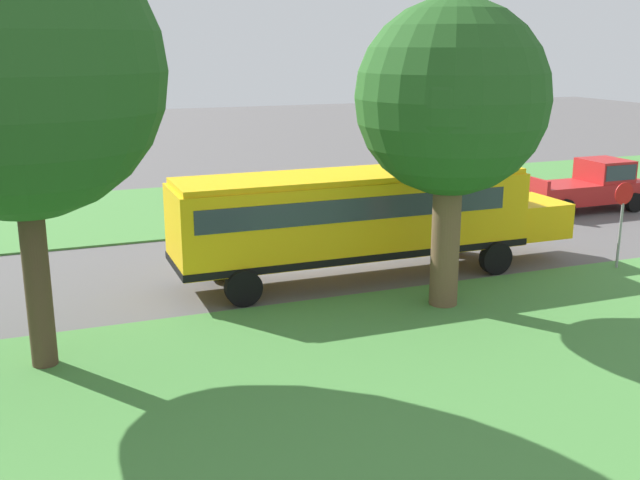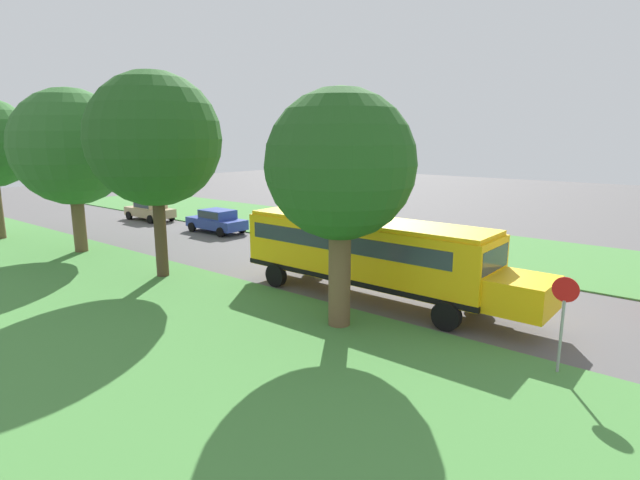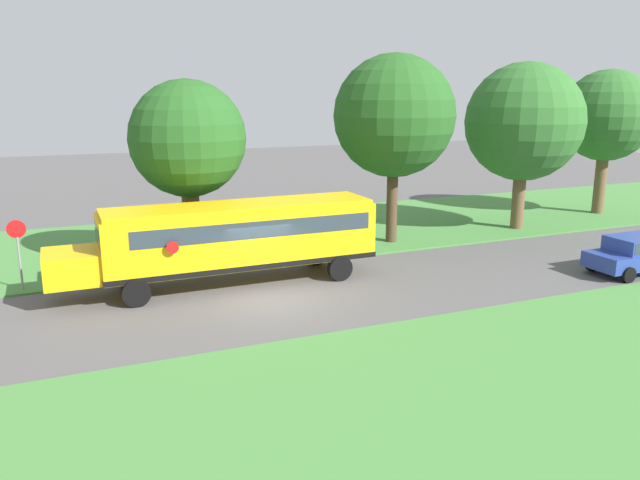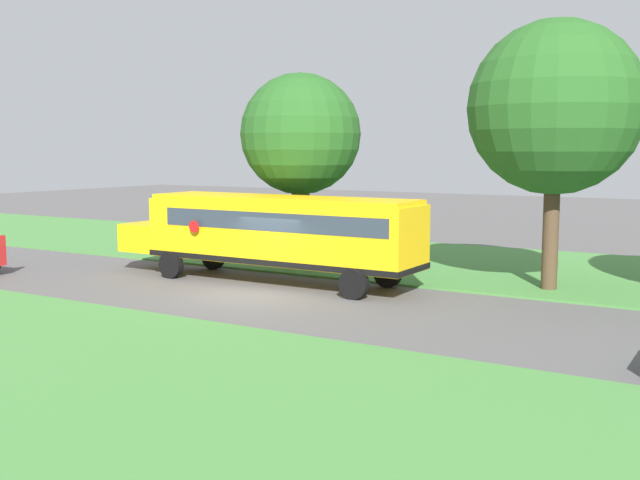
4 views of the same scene
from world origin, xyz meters
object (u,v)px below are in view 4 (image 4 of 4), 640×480
at_px(oak_tree_roadside_mid, 551,108).
at_px(school_bus, 275,230).
at_px(oak_tree_beside_bus, 305,136).
at_px(stop_sign, 161,220).

bearing_deg(oak_tree_roadside_mid, school_bus, -68.12).
height_order(oak_tree_beside_bus, oak_tree_roadside_mid, oak_tree_roadside_mid).
height_order(school_bus, oak_tree_roadside_mid, oak_tree_roadside_mid).
bearing_deg(oak_tree_roadside_mid, oak_tree_beside_bus, -88.90).
relative_size(school_bus, stop_sign, 4.53).
bearing_deg(oak_tree_beside_bus, stop_sign, -80.70).
xyz_separation_m(school_bus, stop_sign, (-2.26, -7.65, -0.19)).
relative_size(oak_tree_beside_bus, stop_sign, 2.88).
distance_m(school_bus, oak_tree_roadside_mid, 10.48).
distance_m(oak_tree_roadside_mid, stop_sign, 17.16).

